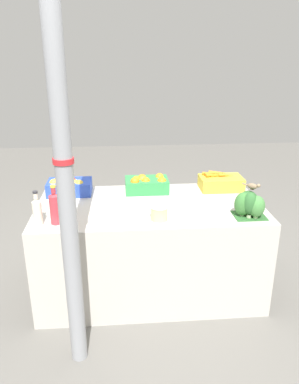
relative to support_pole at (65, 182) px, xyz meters
The scene contains 11 objects.
ground_plane 1.49m from the support_pole, 54.09° to the left, with size 10.00×10.00×0.00m, color #605E59.
market_table 1.20m from the support_pole, 54.09° to the left, with size 1.72×0.88×0.76m, color #B7B2A8.
support_pole is the anchor object (origin of this frame).
apple_crate 1.07m from the support_pole, 97.12° to the left, with size 0.35×0.23×0.14m.
orange_crate 1.18m from the support_pole, 62.51° to the left, with size 0.35×0.23×0.14m.
carrot_crate 1.57m from the support_pole, 41.17° to the left, with size 0.35×0.23×0.14m.
broccoli_pile 1.32m from the support_pole, 19.65° to the left, with size 0.22×0.21×0.19m.
juice_bottle_cloudy 0.61m from the support_pole, 121.96° to the left, with size 0.06×0.06×0.24m.
juice_bottle_ruby 0.56m from the support_pole, 109.06° to the left, with size 0.07×0.07×0.28m.
pickle_jar 0.81m from the support_pole, 37.39° to the left, with size 0.12×0.12×0.11m.
sparrow_bird 1.32m from the support_pole, 20.22° to the left, with size 0.11×0.09×0.05m.
Camera 1 is at (-0.22, -2.64, 1.87)m, focal length 35.00 mm.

